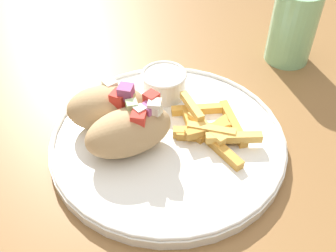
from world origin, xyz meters
The scene contains 7 objects.
table centered at (0.00, 0.00, 0.67)m, with size 1.32×1.32×0.74m.
plate centered at (0.01, 0.02, 0.75)m, with size 0.31×0.31×0.02m.
pita_sandwich_near centered at (-0.04, 0.01, 0.79)m, with size 0.12×0.09×0.07m.
pita_sandwich_far centered at (-0.06, 0.05, 0.79)m, with size 0.10×0.06×0.07m.
fries_pile centered at (0.07, 0.02, 0.76)m, with size 0.11×0.13×0.03m.
sauce_ramekin centered at (0.02, 0.11, 0.78)m, with size 0.07×0.07×0.04m.
water_glass centered at (0.24, 0.19, 0.80)m, with size 0.07×0.07×0.12m.
Camera 1 is at (-0.04, -0.34, 1.12)m, focal length 42.00 mm.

